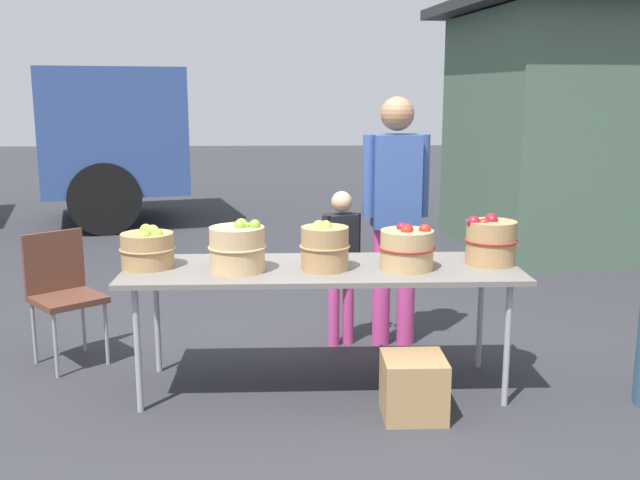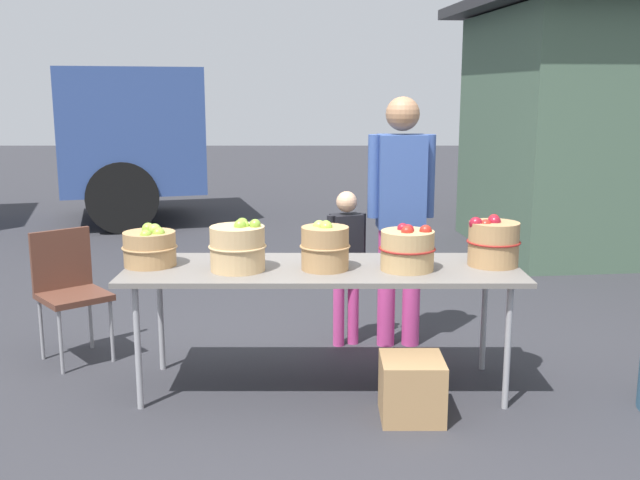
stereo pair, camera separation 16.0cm
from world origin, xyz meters
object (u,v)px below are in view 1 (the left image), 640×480
Objects in this scene: apple_basket_green_0 at (148,248)px; apple_basket_green_1 at (238,248)px; apple_basket_red_1 at (491,241)px; folding_chair at (62,287)px; vendor_adult at (396,202)px; apple_basket_green_2 at (325,246)px; produce_crate at (414,387)px; apple_basket_red_0 at (407,249)px; market_table at (322,273)px; child_customer at (341,256)px.

apple_basket_green_0 is 0.97× the size of apple_basket_green_1.
folding_chair is (-2.68, 0.47, -0.38)m from apple_basket_red_1.
apple_basket_green_0 is 0.19× the size of vendor_adult.
apple_basket_green_1 is at bearing -177.64° from apple_basket_green_2.
apple_basket_green_1 is at bearing 160.74° from produce_crate.
apple_basket_green_1 is 1.33m from vendor_adult.
vendor_adult is (1.55, 0.74, 0.15)m from apple_basket_green_0.
apple_basket_red_0 is (1.50, -0.10, 0.01)m from apple_basket_green_0.
market_table is at bearing 9.13° from apple_basket_green_1.
apple_basket_green_1 is 1.10m from child_customer.
folding_chair is (-0.66, 0.48, -0.36)m from apple_basket_green_0.
apple_basket_red_0 is at bearing 84.38° from vendor_adult.
apple_basket_red_1 is (2.02, 0.01, 0.02)m from apple_basket_green_0.
apple_basket_green_1 reaches higher than folding_chair.
apple_basket_red_1 reaches higher than apple_basket_green_0.
apple_basket_green_0 reaches higher than folding_chair.
folding_chair is 2.38m from produce_crate.
apple_basket_green_0 is 1.11× the size of apple_basket_green_2.
produce_crate is at bearing -16.77° from apple_basket_green_0.
apple_basket_red_0 is at bearing -7.96° from market_table.
vendor_adult is at bearing 122.55° from apple_basket_red_1.
apple_basket_green_0 is 1.00× the size of apple_basket_red_0.
vendor_adult is at bearing 87.60° from produce_crate.
vendor_adult reaches higher than apple_basket_green_1.
apple_basket_red_1 is 0.93× the size of produce_crate.
child_customer is at bearing 104.98° from produce_crate.
apple_basket_green_0 reaches higher than market_table.
apple_basket_green_1 is 0.19× the size of vendor_adult.
apple_basket_green_2 is 1.82m from folding_chair.
apple_basket_green_0 is (-1.01, 0.03, 0.15)m from market_table.
child_customer is at bearing 138.71° from apple_basket_red_1.
produce_crate is (0.32, -1.19, -0.47)m from child_customer.
apple_basket_red_1 reaches higher than market_table.
vendor_adult is at bearing 157.54° from child_customer.
apple_basket_green_1 is 1.49m from apple_basket_red_1.
apple_basket_green_2 is at bearing 55.49° from vendor_adult.
apple_basket_green_0 is at bearing 176.09° from apple_basket_red_0.
apple_basket_red_0 is at bearing -55.16° from folding_chair.
produce_crate is (-0.52, -0.46, -0.72)m from apple_basket_red_1.
vendor_adult is at bearing 55.23° from market_table.
apple_basket_green_1 is at bearing -66.53° from folding_chair.
child_customer reaches higher than folding_chair.
apple_basket_green_2 is at bearing -174.33° from apple_basket_red_1.
market_table is 0.99m from vendor_adult.
market_table is 7.06× the size of apple_basket_red_0.
produce_crate is (1.50, -0.45, -0.69)m from apple_basket_green_0.
apple_basket_green_0 is at bearing -179.82° from apple_basket_red_1.
child_customer is (0.17, 0.77, -0.07)m from market_table.
apple_basket_red_0 is at bearing -168.06° from apple_basket_red_1.
apple_basket_red_1 reaches higher than apple_basket_red_0.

